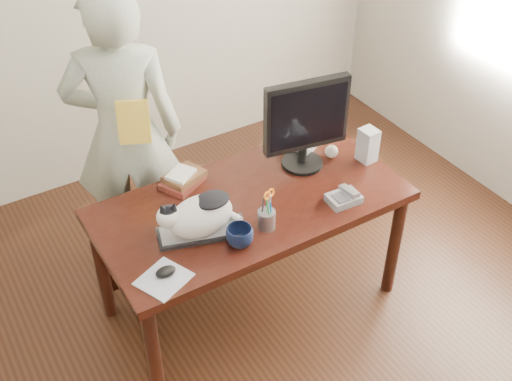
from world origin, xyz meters
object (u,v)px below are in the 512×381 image
object	(u,v)px
mouse	(166,272)
desk	(244,214)
phone	(344,198)
calculator	(298,143)
keyboard	(202,232)
monitor	(306,120)
pen_cup	(267,217)
coffee_mug	(240,236)
baseball	(331,151)
book_stack	(183,179)
speaker	(368,145)
person	(125,134)
cat	(198,215)

from	to	relation	value
mouse	desk	bearing A→B (deg)	5.88
phone	calculator	xyz separation A→B (m)	(0.08, 0.53, 0.00)
keyboard	calculator	size ratio (longest dim) A/B	1.87
desk	keyboard	size ratio (longest dim) A/B	3.51
monitor	pen_cup	world-z (taller)	monitor
desk	calculator	size ratio (longest dim) A/B	6.58
coffee_mug	calculator	distance (m)	0.88
baseball	book_stack	world-z (taller)	book_stack
mouse	speaker	world-z (taller)	speaker
mouse	coffee_mug	distance (m)	0.39
keyboard	monitor	xyz separation A→B (m)	(0.74, 0.20, 0.28)
desk	phone	world-z (taller)	phone
person	desk	bearing A→B (deg)	145.00
cat	monitor	xyz separation A→B (m)	(0.75, 0.20, 0.17)
keyboard	cat	distance (m)	0.11
keyboard	desk	bearing A→B (deg)	44.18
desk	mouse	world-z (taller)	mouse
phone	mouse	bearing A→B (deg)	-176.32
cat	speaker	size ratio (longest dim) A/B	2.15
keyboard	mouse	distance (m)	0.31
desk	pen_cup	bearing A→B (deg)	-97.75
calculator	pen_cup	bearing A→B (deg)	-165.67
desk	baseball	bearing A→B (deg)	2.09
pen_cup	book_stack	distance (m)	0.56
keyboard	cat	xyz separation A→B (m)	(-0.01, 0.00, 0.11)
desk	calculator	bearing A→B (deg)	22.65
coffee_mug	person	distance (m)	1.00
phone	baseball	size ratio (longest dim) A/B	2.33
speaker	book_stack	xyz separation A→B (m)	(-0.97, 0.33, -0.06)
pen_cup	book_stack	xyz separation A→B (m)	(-0.19, 0.52, -0.03)
pen_cup	cat	bearing A→B (deg)	157.94
keyboard	mouse	world-z (taller)	mouse
mouse	calculator	size ratio (longest dim) A/B	0.46
mouse	baseball	world-z (taller)	baseball
desk	keyboard	world-z (taller)	keyboard
pen_cup	coffee_mug	size ratio (longest dim) A/B	1.72
monitor	baseball	xyz separation A→B (m)	(0.18, -0.01, -0.26)
keyboard	baseball	distance (m)	0.94
cat	calculator	distance (m)	0.91
monitor	baseball	size ratio (longest dim) A/B	7.11
calculator	person	xyz separation A→B (m)	(-0.86, 0.45, 0.10)
monitor	cat	bearing A→B (deg)	-155.46
cat	pen_cup	size ratio (longest dim) A/B	1.88
mouse	baseball	bearing A→B (deg)	-6.56
coffee_mug	baseball	distance (m)	0.88
desk	calculator	distance (m)	0.55
keyboard	baseball	size ratio (longest dim) A/B	6.16
baseball	calculator	size ratio (longest dim) A/B	0.30
book_stack	pen_cup	bearing A→B (deg)	-94.19
cat	pen_cup	world-z (taller)	cat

